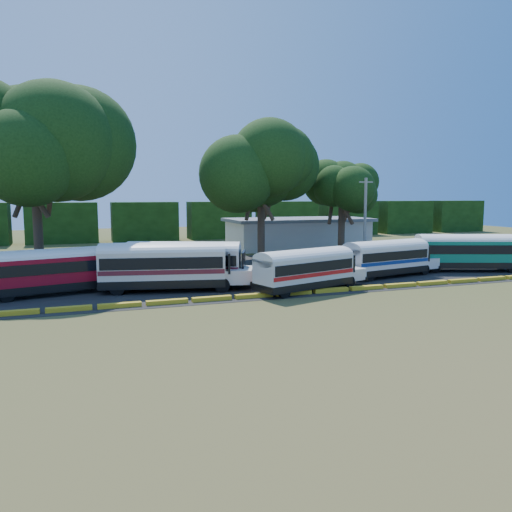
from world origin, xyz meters
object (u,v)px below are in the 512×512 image
object	(u,v)px
bus_cream_west	(166,264)
bus_white_red	(307,267)
bus_red	(52,268)
tree_west	(33,144)
bus_teal	(467,250)

from	to	relation	value
bus_cream_west	bus_white_red	size ratio (longest dim) A/B	1.15
bus_white_red	bus_red	bearing A→B (deg)	147.36
bus_white_red	tree_west	distance (m)	26.00
bus_red	bus_white_red	distance (m)	18.30
bus_teal	bus_cream_west	bearing A→B (deg)	-158.96
bus_white_red	tree_west	bearing A→B (deg)	125.39
bus_white_red	bus_teal	bearing A→B (deg)	-5.02
bus_teal	tree_west	world-z (taller)	tree_west
bus_red	tree_west	size ratio (longest dim) A/B	0.63
bus_cream_west	bus_teal	distance (m)	28.05
bus_red	tree_west	bearing A→B (deg)	84.93
bus_red	tree_west	xyz separation A→B (m)	(-1.50, 9.79, 9.58)
bus_cream_west	bus_white_red	distance (m)	10.37
bus_cream_west	tree_west	distance (m)	17.39
bus_red	tree_west	world-z (taller)	tree_west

